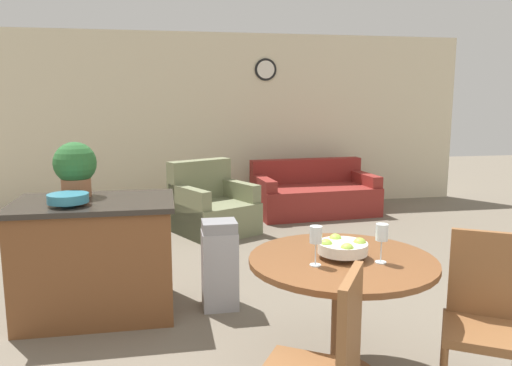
{
  "coord_description": "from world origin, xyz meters",
  "views": [
    {
      "loc": [
        -0.85,
        -1.51,
        1.69
      ],
      "look_at": [
        -0.08,
        2.68,
        0.97
      ],
      "focal_mm": 35.0,
      "sensor_mm": 36.0,
      "label": 1
    }
  ],
  "objects": [
    {
      "name": "wine_glass_left",
      "position": [
        -0.04,
        1.06,
        0.94
      ],
      "size": [
        0.07,
        0.07,
        0.23
      ],
      "color": "silver",
      "rests_on": "dining_table"
    },
    {
      "name": "dining_chair_near_left",
      "position": [
        -0.19,
        0.45,
        0.52
      ],
      "size": [
        0.58,
        0.58,
        0.96
      ],
      "rotation": [
        0.0,
        0.0,
        7.31
      ],
      "color": "brown",
      "rests_on": "ground_plane"
    },
    {
      "name": "armchair",
      "position": [
        -0.28,
        4.73,
        0.3
      ],
      "size": [
        1.18,
        1.19,
        0.9
      ],
      "rotation": [
        0.0,
        0.0,
        0.48
      ],
      "color": "#7A7F5B",
      "rests_on": "ground_plane"
    },
    {
      "name": "teal_bowl",
      "position": [
        -1.56,
        2.26,
        0.97
      ],
      "size": [
        0.29,
        0.29,
        0.09
      ],
      "color": "teal",
      "rests_on": "kitchen_island"
    },
    {
      "name": "couch",
      "position": [
        1.32,
        5.53,
        0.28
      ],
      "size": [
        1.83,
        1.09,
        0.78
      ],
      "rotation": [
        0.0,
        0.0,
        0.08
      ],
      "color": "maroon",
      "rests_on": "ground_plane"
    },
    {
      "name": "dining_table",
      "position": [
        0.15,
        1.16,
        0.6
      ],
      "size": [
        1.1,
        1.1,
        0.77
      ],
      "color": "brown",
      "rests_on": "ground_plane"
    },
    {
      "name": "dining_chair_near_right",
      "position": [
        0.86,
        0.82,
        0.52
      ],
      "size": [
        0.58,
        0.58,
        0.96
      ],
      "rotation": [
        0.0,
        0.0,
        8.88
      ],
      "color": "brown",
      "rests_on": "ground_plane"
    },
    {
      "name": "wine_glass_right",
      "position": [
        0.34,
        1.03,
        0.94
      ],
      "size": [
        0.07,
        0.07,
        0.23
      ],
      "color": "silver",
      "rests_on": "dining_table"
    },
    {
      "name": "potted_plant",
      "position": [
        -1.56,
        2.63,
        1.15
      ],
      "size": [
        0.34,
        0.34,
        0.44
      ],
      "color": "#A36642",
      "rests_on": "kitchen_island"
    },
    {
      "name": "fruit_bowl",
      "position": [
        0.15,
        1.16,
        0.84
      ],
      "size": [
        0.29,
        0.29,
        0.12
      ],
      "color": "silver",
      "rests_on": "dining_table"
    },
    {
      "name": "wall_back",
      "position": [
        0.0,
        6.36,
        1.35
      ],
      "size": [
        8.0,
        0.09,
        2.7
      ],
      "color": "beige",
      "rests_on": "ground_plane"
    },
    {
      "name": "kitchen_island",
      "position": [
        -1.41,
        2.43,
        0.46
      ],
      "size": [
        1.22,
        0.82,
        0.92
      ],
      "color": "brown",
      "rests_on": "ground_plane"
    },
    {
      "name": "trash_bin",
      "position": [
        -0.44,
        2.36,
        0.36
      ],
      "size": [
        0.28,
        0.25,
        0.73
      ],
      "color": "#9E9EA3",
      "rests_on": "ground_plane"
    }
  ]
}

